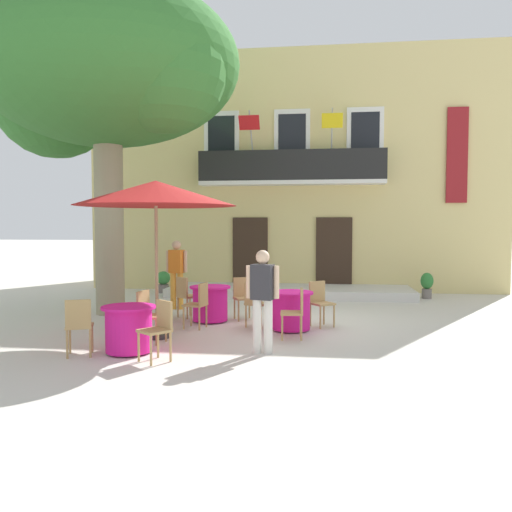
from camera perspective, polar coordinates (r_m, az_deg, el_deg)
ground_plane at (r=11.37m, az=3.27°, el=-7.02°), size 120.00×120.00×0.00m
building_facade at (r=18.25m, az=4.34°, el=8.69°), size 13.00×5.09×7.50m
entrance_step_platform at (r=15.29m, az=3.69°, el=-3.88°), size 7.04×2.03×0.25m
plane_tree at (r=13.02m, az=-16.34°, el=18.72°), size 6.20×5.44×7.49m
cafe_table_near_tree at (r=11.14m, az=-5.05°, el=-5.20°), size 0.86×0.86×0.76m
cafe_chair_near_tree_0 at (r=10.41m, az=-6.32°, el=-5.04°), size 0.47×0.47×0.91m
cafe_chair_near_tree_1 at (r=11.37m, az=-1.42°, el=-4.31°), size 0.53×0.53×0.91m
cafe_chair_near_tree_2 at (r=11.66m, az=-7.71°, el=-4.15°), size 0.56×0.56×0.91m
cafe_table_middle at (r=8.65m, az=-13.77°, el=-7.75°), size 0.86×0.86×0.76m
cafe_chair_middle_0 at (r=9.30m, az=-11.71°, el=-6.10°), size 0.47×0.47×0.91m
cafe_chair_middle_1 at (r=8.60m, az=-18.83°, el=-6.98°), size 0.51×0.51×0.91m
cafe_chair_middle_2 at (r=8.03m, az=-10.62°, el=-7.57°), size 0.56×0.56×0.91m
cafe_table_front at (r=10.21m, az=3.87°, el=-5.97°), size 0.86×0.86×0.76m
cafe_chair_front_0 at (r=9.45m, az=4.39°, el=-5.89°), size 0.43×0.43×0.91m
cafe_chair_front_1 at (r=10.67m, az=7.03°, el=-4.84°), size 0.56×0.56×0.91m
cafe_chair_front_2 at (r=10.45m, az=-0.05°, el=-4.98°), size 0.52×0.52×0.91m
cafe_umbrella at (r=9.55m, az=-10.93°, el=6.69°), size 2.90×2.90×2.85m
ground_planter_left at (r=16.13m, az=-10.13°, el=-2.69°), size 0.42×0.42×0.65m
ground_planter_right at (r=15.37m, az=18.23°, el=-2.95°), size 0.35×0.35×0.73m
pedestrian_near_entrance at (r=12.84m, az=-8.69°, el=-1.57°), size 0.53×0.30×1.68m
pedestrian_mid_plaza at (r=8.29m, az=0.72°, el=-4.32°), size 0.53×0.30×1.66m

